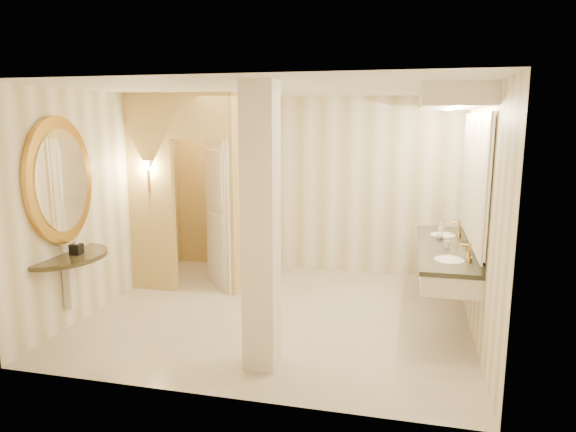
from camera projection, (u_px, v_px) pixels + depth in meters
name	position (u px, v px, depth m)	size (l,w,h in m)	color
floor	(279.00, 313.00, 6.33)	(4.50, 4.50, 0.00)	beige
ceiling	(278.00, 89.00, 5.83)	(4.50, 4.50, 0.00)	white
wall_back	(311.00, 185.00, 7.99)	(4.50, 0.02, 2.70)	white
wall_front	(218.00, 245.00, 4.17)	(4.50, 0.02, 2.70)	white
wall_left	(110.00, 199.00, 6.59)	(0.02, 4.00, 2.70)	white
wall_right	(479.00, 213.00, 5.57)	(0.02, 4.00, 2.70)	white
toilet_closet	(218.00, 189.00, 7.25)	(1.50, 1.55, 2.70)	#D7B670
wall_sconce	(148.00, 167.00, 6.86)	(0.14, 0.14, 0.42)	#BE853D
vanity	(452.00, 183.00, 5.96)	(0.75, 2.49, 2.09)	white
console_shelf	(62.00, 213.00, 5.64)	(1.07, 1.07, 1.99)	black
pillar	(261.00, 230.00, 4.75)	(0.31, 0.31, 2.70)	white
tissue_box	(76.00, 249.00, 5.71)	(0.12, 0.12, 0.12)	black
toilet	(236.00, 250.00, 8.01)	(0.39, 0.69, 0.70)	white
soap_bottle_a	(447.00, 243.00, 5.98)	(0.05, 0.06, 0.12)	beige
soap_bottle_b	(440.00, 234.00, 6.43)	(0.10, 0.10, 0.13)	silver
soap_bottle_c	(440.00, 231.00, 6.45)	(0.08, 0.08, 0.20)	#C6B28C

